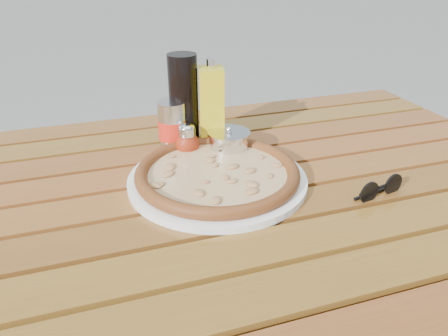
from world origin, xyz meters
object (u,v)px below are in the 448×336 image
object	(u,v)px
oregano_shaker	(215,133)
dark_bottle	(184,103)
table	(227,217)
olive_oil_cruet	(211,108)
plate	(217,179)
sunglasses	(380,189)
soda_can	(173,127)
parmesan_tin	(229,144)
pepper_shaker	(187,141)
pizza	(217,173)

from	to	relation	value
oregano_shaker	dark_bottle	world-z (taller)	dark_bottle
table	olive_oil_cruet	distance (m)	0.26
plate	oregano_shaker	size ratio (longest dim) A/B	4.39
dark_bottle	sunglasses	size ratio (longest dim) A/B	2.00
table	dark_bottle	size ratio (longest dim) A/B	6.36
table	soda_can	xyz separation A→B (m)	(-0.06, 0.20, 0.13)
soda_can	parmesan_tin	bearing A→B (deg)	-30.60
soda_can	olive_oil_cruet	bearing A→B (deg)	-4.41
plate	sunglasses	size ratio (longest dim) A/B	3.27
pepper_shaker	olive_oil_cruet	size ratio (longest dim) A/B	0.39
pizza	olive_oil_cruet	distance (m)	0.19
pizza	sunglasses	bearing A→B (deg)	-27.82
sunglasses	table	bearing A→B (deg)	142.78
table	soda_can	size ratio (longest dim) A/B	11.67
plate	sunglasses	world-z (taller)	sunglasses
pizza	olive_oil_cruet	world-z (taller)	olive_oil_cruet
plate	dark_bottle	world-z (taller)	dark_bottle
table	parmesan_tin	size ratio (longest dim) A/B	12.06
pizza	sunglasses	xyz separation A→B (m)	(0.28, -0.15, -0.01)
pizza	dark_bottle	world-z (taller)	dark_bottle
oregano_shaker	sunglasses	world-z (taller)	oregano_shaker
oregano_shaker	dark_bottle	bearing A→B (deg)	157.36
pizza	dark_bottle	size ratio (longest dim) A/B	1.92
dark_bottle	soda_can	distance (m)	0.06
pepper_shaker	parmesan_tin	xyz separation A→B (m)	(0.09, -0.02, -0.01)
plate	dark_bottle	bearing A→B (deg)	95.92
dark_bottle	olive_oil_cruet	distance (m)	0.06
soda_can	olive_oil_cruet	size ratio (longest dim) A/B	0.57
table	oregano_shaker	bearing A→B (deg)	80.09
table	olive_oil_cruet	xyz separation A→B (m)	(0.03, 0.19, 0.17)
soda_can	sunglasses	world-z (taller)	soda_can
plate	olive_oil_cruet	distance (m)	0.20
table	soda_can	bearing A→B (deg)	108.24
olive_oil_cruet	parmesan_tin	bearing A→B (deg)	-69.35
pizza	plate	bearing A→B (deg)	-90.00
sunglasses	dark_bottle	bearing A→B (deg)	120.31
pepper_shaker	plate	bearing A→B (deg)	-78.23
pizza	table	bearing A→B (deg)	-51.76
olive_oil_cruet	table	bearing A→B (deg)	-97.64
table	plate	distance (m)	0.09
pepper_shaker	soda_can	world-z (taller)	soda_can
dark_bottle	parmesan_tin	world-z (taller)	dark_bottle
olive_oil_cruet	pepper_shaker	bearing A→B (deg)	-152.75
pepper_shaker	parmesan_tin	world-z (taller)	pepper_shaker
pizza	soda_can	distance (m)	0.19
sunglasses	pepper_shaker	bearing A→B (deg)	126.12
table	soda_can	world-z (taller)	soda_can
oregano_shaker	olive_oil_cruet	xyz separation A→B (m)	(-0.01, 0.01, 0.06)
pizza	parmesan_tin	size ratio (longest dim) A/B	3.63
dark_bottle	olive_oil_cruet	world-z (taller)	dark_bottle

